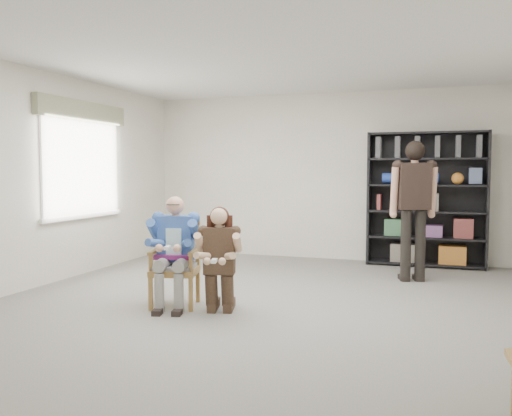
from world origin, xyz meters
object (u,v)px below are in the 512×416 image
(seated_man, at_px, (175,251))
(bookshelf, at_px, (426,199))
(kneeling_woman, at_px, (219,260))
(standing_man, at_px, (414,212))
(armchair, at_px, (175,264))

(seated_man, relative_size, bookshelf, 0.59)
(kneeling_woman, relative_size, standing_man, 0.60)
(bookshelf, bearing_deg, kneeling_woman, -118.34)
(armchair, distance_m, seated_man, 0.14)
(standing_man, bearing_deg, seated_man, -155.51)
(armchair, relative_size, kneeling_woman, 0.84)
(seated_man, xyz_separation_m, bookshelf, (2.55, 3.54, 0.43))
(seated_man, relative_size, kneeling_woman, 1.09)
(kneeling_woman, height_order, bookshelf, bookshelf)
(armchair, height_order, seated_man, seated_man)
(armchair, xyz_separation_m, bookshelf, (2.55, 3.54, 0.58))
(kneeling_woman, bearing_deg, standing_man, 37.70)
(standing_man, bearing_deg, armchair, -155.51)
(bookshelf, bearing_deg, armchair, -125.81)
(armchair, distance_m, kneeling_woman, 0.60)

